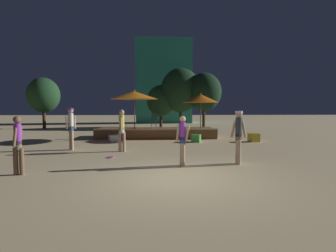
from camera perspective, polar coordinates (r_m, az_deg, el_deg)
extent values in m
plane|color=#D1B784|center=(7.20, 1.76, -11.32)|extent=(120.00, 120.00, 0.00)
cube|color=brown|center=(16.84, -2.60, -1.49)|extent=(7.41, 2.46, 0.57)
cube|color=#CCB793|center=(15.63, -2.61, -0.74)|extent=(7.41, 0.12, 0.08)
cylinder|color=brown|center=(15.94, 7.10, 1.13)|extent=(0.05, 0.05, 2.21)
cone|color=orange|center=(15.93, 7.14, 5.97)|extent=(2.15, 2.15, 0.48)
sphere|color=orange|center=(15.94, 7.15, 6.99)|extent=(0.08, 0.08, 0.08)
cylinder|color=brown|center=(15.69, -7.29, 1.43)|extent=(0.05, 0.05, 2.40)
cone|color=orange|center=(15.69, -7.34, 6.67)|extent=(2.83, 2.83, 0.47)
sphere|color=orange|center=(15.71, -7.35, 7.67)|extent=(0.08, 0.08, 0.08)
cube|color=yellow|center=(15.38, 18.17, -2.41)|extent=(0.58, 0.58, 0.47)
cube|color=#4CC651|center=(14.58, 6.14, -2.68)|extent=(0.60, 0.60, 0.41)
cube|color=white|center=(14.89, -11.69, -2.64)|extent=(0.67, 0.67, 0.39)
cylinder|color=tan|center=(11.53, -9.55, -3.41)|extent=(0.13, 0.13, 0.84)
cylinder|color=tan|center=(11.56, -10.42, -3.40)|extent=(0.13, 0.13, 0.84)
cylinder|color=white|center=(11.49, -10.02, -0.93)|extent=(0.22, 0.22, 0.24)
cylinder|color=#D8D14C|center=(11.47, -10.04, 0.78)|extent=(0.22, 0.22, 0.65)
cylinder|color=tan|center=(11.65, -9.88, 0.50)|extent=(0.08, 0.11, 0.58)
cylinder|color=tan|center=(11.30, -10.20, 0.39)|extent=(0.08, 0.09, 0.58)
sphere|color=tan|center=(11.45, -10.07, 2.97)|extent=(0.23, 0.23, 0.23)
cylinder|color=tan|center=(12.66, -20.43, -2.87)|extent=(0.13, 0.13, 0.88)
cylinder|color=tan|center=(12.49, -20.17, -2.96)|extent=(0.13, 0.13, 0.88)
cylinder|color=#2D4C7F|center=(12.53, -20.36, -0.56)|extent=(0.23, 0.23, 0.24)
cylinder|color=white|center=(12.50, -20.40, 1.06)|extent=(0.23, 0.23, 0.67)
cylinder|color=tan|center=(12.45, -21.20, 0.72)|extent=(0.12, 0.12, 0.60)
cylinder|color=tan|center=(12.57, -19.59, 0.79)|extent=(0.12, 0.12, 0.60)
sphere|color=tan|center=(12.49, -20.45, 3.14)|extent=(0.24, 0.24, 0.24)
cylinder|color=purple|center=(12.49, -20.46, 3.47)|extent=(0.26, 0.26, 0.07)
cylinder|color=tan|center=(9.25, 14.88, -5.36)|extent=(0.13, 0.13, 0.83)
cylinder|color=tan|center=(9.09, 15.18, -5.53)|extent=(0.13, 0.13, 0.83)
cylinder|color=#72664C|center=(9.10, 15.09, -2.36)|extent=(0.21, 0.21, 0.24)
cylinder|color=#333842|center=(9.07, 15.13, -0.23)|extent=(0.21, 0.21, 0.64)
cylinder|color=tan|center=(9.03, 14.05, -0.66)|extent=(0.19, 0.09, 0.57)
cylinder|color=tan|center=(9.13, 16.18, -0.65)|extent=(0.20, 0.09, 0.57)
sphere|color=tan|center=(9.05, 15.18, 2.50)|extent=(0.23, 0.23, 0.23)
cylinder|color=white|center=(9.05, 15.18, 2.93)|extent=(0.25, 0.25, 0.07)
cylinder|color=brown|center=(8.62, -30.23, -6.68)|extent=(0.13, 0.13, 0.77)
cylinder|color=brown|center=(8.55, -29.25, -6.72)|extent=(0.13, 0.13, 0.77)
cylinder|color=#72664C|center=(8.51, -29.85, -3.62)|extent=(0.20, 0.20, 0.24)
cylinder|color=purple|center=(8.48, -29.93, -1.51)|extent=(0.20, 0.20, 0.59)
cylinder|color=brown|center=(8.34, -30.38, -2.10)|extent=(0.09, 0.23, 0.53)
cylinder|color=brown|center=(8.63, -29.45, -1.88)|extent=(0.09, 0.16, 0.53)
sphere|color=brown|center=(8.46, -30.02, 1.19)|extent=(0.21, 0.21, 0.21)
cylinder|color=tan|center=(8.55, 3.05, -6.27)|extent=(0.13, 0.13, 0.75)
cylinder|color=tan|center=(8.70, 3.28, -6.09)|extent=(0.13, 0.13, 0.75)
cylinder|color=#2D4C7F|center=(8.56, 3.18, -3.17)|extent=(0.19, 0.19, 0.24)
cylinder|color=purple|center=(8.53, 3.19, -1.11)|extent=(0.19, 0.19, 0.58)
cylinder|color=tan|center=(8.50, 4.23, -1.62)|extent=(0.18, 0.13, 0.52)
cylinder|color=tan|center=(8.57, 2.15, -1.56)|extent=(0.15, 0.12, 0.52)
sphere|color=tan|center=(8.50, 3.20, 1.51)|extent=(0.20, 0.20, 0.20)
cylinder|color=#47474C|center=(16.85, -9.11, 0.47)|extent=(0.02, 0.02, 0.45)
cylinder|color=#47474C|center=(17.00, -9.99, 0.49)|extent=(0.02, 0.02, 0.45)
cylinder|color=#47474C|center=(16.59, -9.62, 0.41)|extent=(0.02, 0.02, 0.45)
cylinder|color=#47474C|center=(16.75, -10.51, 0.43)|extent=(0.02, 0.02, 0.45)
cylinder|color=#47474C|center=(16.79, -9.82, 1.22)|extent=(0.40, 0.40, 0.02)
cube|color=#47474C|center=(16.63, -10.12, 1.96)|extent=(0.34, 0.17, 0.45)
cylinder|color=#1E4C47|center=(17.40, -2.73, 0.63)|extent=(0.02, 0.02, 0.45)
cylinder|color=#1E4C47|center=(17.36, -3.71, 0.61)|extent=(0.02, 0.02, 0.45)
cylinder|color=#1E4C47|center=(17.11, -2.57, 0.57)|extent=(0.02, 0.02, 0.45)
cylinder|color=#1E4C47|center=(17.06, -3.56, 0.55)|extent=(0.02, 0.02, 0.45)
cylinder|color=#1E4C47|center=(17.22, -3.15, 1.34)|extent=(0.40, 0.40, 0.02)
cube|color=#1E4C47|center=(17.04, -3.06, 2.07)|extent=(0.36, 0.09, 0.45)
cylinder|color=#E54C99|center=(10.26, -12.36, -6.66)|extent=(0.25, 0.25, 0.03)
cylinder|color=#3D2B1C|center=(26.34, -25.36, 1.39)|extent=(0.28, 0.28, 1.74)
ellipsoid|color=#1E4223|center=(26.35, -25.50, 6.09)|extent=(2.86, 2.86, 3.15)
cylinder|color=#3D2B1C|center=(25.01, 7.78, 1.82)|extent=(0.28, 0.28, 1.91)
ellipsoid|color=black|center=(25.04, 7.83, 7.37)|extent=(3.26, 3.26, 3.59)
cylinder|color=#3D2B1C|center=(25.67, -1.55, 1.26)|extent=(0.28, 0.28, 1.33)
ellipsoid|color=#1E4223|center=(25.65, -1.56, 5.52)|extent=(2.76, 2.76, 3.03)
cylinder|color=#3D2B1C|center=(25.50, 2.75, 1.83)|extent=(0.28, 0.28, 1.85)
ellipsoid|color=#19381E|center=(25.54, 2.77, 7.80)|extent=(3.86, 3.86, 4.24)
cube|color=teal|center=(33.28, -0.92, 9.61)|extent=(6.82, 3.00, 10.28)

